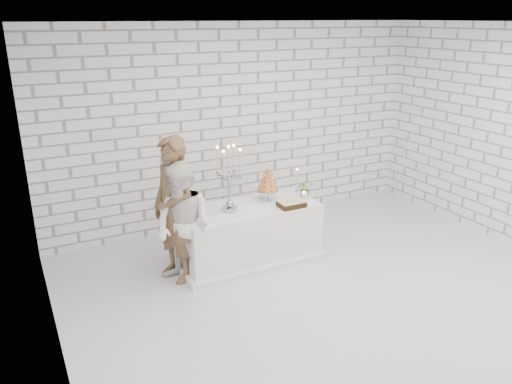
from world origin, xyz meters
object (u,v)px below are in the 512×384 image
(groom, at_px, (174,210))
(candelabra, at_px, (229,179))
(croquembouche, at_px, (268,184))
(cake_table, at_px, (249,233))
(bride, at_px, (184,226))

(groom, distance_m, candelabra, 0.78)
(croquembouche, bearing_deg, candelabra, -168.22)
(groom, bearing_deg, cake_table, 73.57)
(groom, xyz_separation_m, bride, (0.04, -0.22, -0.14))
(cake_table, bearing_deg, croquembouche, 16.75)
(groom, height_order, croquembouche, groom)
(bride, distance_m, candelabra, 0.83)
(groom, xyz_separation_m, croquembouche, (1.34, 0.13, 0.08))
(croquembouche, bearing_deg, bride, -165.03)
(cake_table, relative_size, croquembouche, 3.97)
(cake_table, relative_size, bride, 1.19)
(groom, distance_m, croquembouche, 1.35)
(bride, distance_m, croquembouche, 1.36)
(cake_table, xyz_separation_m, croquembouche, (0.34, 0.10, 0.60))
(bride, relative_size, candelabra, 1.78)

